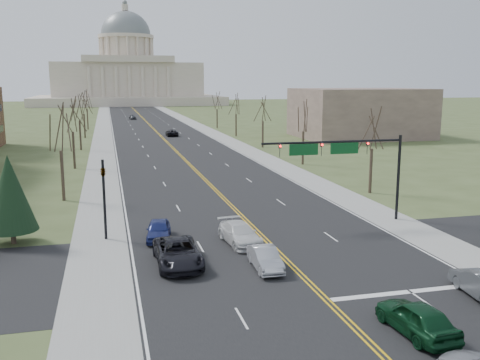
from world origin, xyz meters
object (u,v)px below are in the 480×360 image
car_sb_outer_lead (178,253)px  car_sb_inner_second (240,234)px  signal_left (104,190)px  car_nb_inner_lead (417,318)px  signal_mast (344,154)px  car_far_sb (133,117)px  car_sb_outer_second (159,230)px  car_sb_inner_lead (265,258)px  car_far_nb (172,133)px

car_sb_outer_lead → car_sb_inner_second: 6.04m
signal_left → car_sb_outer_lead: (4.46, -6.97, -2.87)m
car_nb_inner_lead → car_sb_inner_second: bearing=-78.0°
signal_mast → car_far_sb: 126.87m
signal_mast → car_sb_inner_second: signal_mast is taller
car_sb_inner_second → car_sb_outer_second: 6.12m
car_nb_inner_lead → car_sb_outer_second: car_nb_inner_lead is taller
signal_left → car_sb_outer_lead: signal_left is taller
car_sb_outer_lead → car_far_sb: size_ratio=1.45×
car_sb_inner_lead → car_sb_inner_second: 5.51m
car_sb_inner_lead → signal_left: bearing=138.3°
car_sb_inner_lead → car_sb_outer_lead: (-5.21, 2.03, 0.14)m
car_sb_inner_second → car_nb_inner_lead: bearing=-79.9°
signal_mast → car_sb_outer_lead: bearing=-154.3°
signal_mast → car_sb_outer_lead: size_ratio=2.03×
car_sb_inner_lead → car_sb_outer_second: (-5.86, 7.99, 0.05)m
signal_mast → car_sb_outer_lead: (-14.48, -6.97, -4.92)m
signal_mast → car_sb_outer_lead: signal_mast is taller
signal_mast → car_sb_outer_second: (-15.13, -1.02, -5.02)m
car_nb_inner_lead → car_sb_inner_second: car_nb_inner_lead is taller
car_sb_inner_lead → car_far_nb: (4.11, 83.03, 0.01)m
car_sb_outer_second → signal_mast: bearing=11.5°
car_sb_inner_lead → car_sb_outer_second: bearing=127.5°
signal_mast → signal_left: signal_mast is taller
car_sb_inner_second → car_sb_inner_lead: bearing=-93.5°
car_far_sb → car_sb_outer_lead: bearing=-98.6°
car_sb_inner_second → car_far_sb: 129.82m
car_sb_outer_lead → car_sb_outer_second: bearing=95.4°
signal_left → car_sb_outer_lead: size_ratio=1.01×
signal_left → car_far_nb: (13.79, 74.02, -3.01)m
car_sb_inner_lead → car_sb_outer_lead: car_sb_outer_lead is taller
signal_left → car_sb_outer_second: bearing=-14.9°
car_sb_outer_second → car_far_sb: 127.39m
signal_mast → car_sb_inner_lead: 13.88m
car_sb_inner_second → car_sb_outer_lead: bearing=-151.3°
car_sb_outer_second → car_far_sb: size_ratio=1.05×
car_sb_inner_second → car_far_sb: size_ratio=1.25×
signal_left → car_sb_inner_second: 10.46m
signal_mast → signal_left: 19.06m
signal_left → car_far_sb: size_ratio=1.46×
car_nb_inner_lead → car_sb_outer_second: size_ratio=1.09×
signal_mast → car_sb_outer_second: signal_mast is taller
car_nb_inner_lead → car_far_sb: car_nb_inner_lead is taller
signal_mast → car_sb_inner_second: bearing=-159.8°
car_sb_outer_lead → car_sb_inner_lead: bearing=-22.1°
car_sb_inner_lead → car_nb_inner_lead: bearing=-65.6°
signal_left → car_sb_outer_second: 4.94m
car_far_nb → car_far_sb: size_ratio=1.22×
car_sb_outer_second → car_far_sb: bearing=95.7°
signal_left → car_sb_outer_second: size_ratio=1.40×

